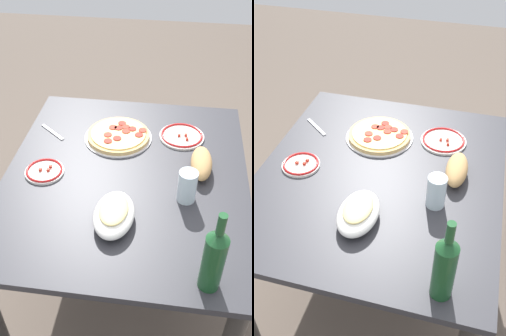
% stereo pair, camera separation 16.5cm
% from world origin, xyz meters
% --- Properties ---
extents(ground_plane, '(8.00, 8.00, 0.00)m').
position_xyz_m(ground_plane, '(0.00, 0.00, 0.00)').
color(ground_plane, brown).
rests_on(ground_plane, ground).
extents(dining_table, '(1.18, 1.02, 0.75)m').
position_xyz_m(dining_table, '(0.00, 0.00, 0.63)').
color(dining_table, '#2D2D33').
rests_on(dining_table, ground).
extents(pepperoni_pizza, '(0.32, 0.32, 0.03)m').
position_xyz_m(pepperoni_pizza, '(-0.25, -0.07, 0.77)').
color(pepperoni_pizza, '#B7B7BC').
rests_on(pepperoni_pizza, dining_table).
extents(baked_pasta_dish, '(0.24, 0.15, 0.08)m').
position_xyz_m(baked_pasta_dish, '(0.27, -0.01, 0.79)').
color(baked_pasta_dish, white).
rests_on(baked_pasta_dish, dining_table).
extents(wine_bottle, '(0.07, 0.07, 0.32)m').
position_xyz_m(wine_bottle, '(0.50, 0.33, 0.88)').
color(wine_bottle, '#194723').
rests_on(wine_bottle, dining_table).
extents(water_glass, '(0.07, 0.07, 0.13)m').
position_xyz_m(water_glass, '(0.12, 0.25, 0.82)').
color(water_glass, silver).
rests_on(water_glass, dining_table).
extents(side_plate_near, '(0.16, 0.16, 0.02)m').
position_xyz_m(side_plate_near, '(0.04, -0.34, 0.76)').
color(side_plate_near, white).
rests_on(side_plate_near, dining_table).
extents(side_plate_far, '(0.21, 0.21, 0.02)m').
position_xyz_m(side_plate_far, '(-0.30, 0.23, 0.76)').
color(side_plate_far, white).
rests_on(side_plate_far, dining_table).
extents(bread_loaf, '(0.21, 0.09, 0.08)m').
position_xyz_m(bread_loaf, '(-0.06, 0.31, 0.79)').
color(bread_loaf, tan).
rests_on(bread_loaf, dining_table).
extents(fork_right, '(0.12, 0.14, 0.00)m').
position_xyz_m(fork_right, '(-0.25, -0.39, 0.76)').
color(fork_right, '#B7B7BC').
rests_on(fork_right, dining_table).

